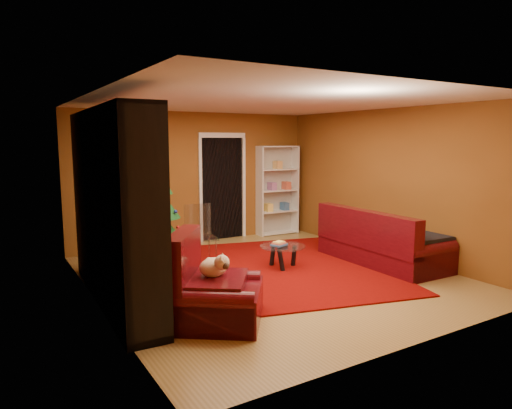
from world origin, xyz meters
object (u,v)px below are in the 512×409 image
gift_box_teal (166,256)px  white_bookshelf (278,190)px  armchair (217,286)px  media_unit (112,207)px  sofa (383,235)px  coffee_table (282,257)px  rug (276,268)px  gift_box_red (182,246)px  gift_box_green (182,247)px  dog (213,267)px  christmas_tree (159,210)px  acrylic_chair (201,238)px

gift_box_teal → white_bookshelf: size_ratio=0.16×
armchair → white_bookshelf: bearing=-5.6°
media_unit → white_bookshelf: 4.80m
gift_box_teal → sofa: bearing=-28.9°
white_bookshelf → coffee_table: 2.85m
rug → armchair: bearing=-140.5°
gift_box_red → sofa: size_ratio=0.10×
gift_box_green → dog: bearing=-105.6°
armchair → sofa: (3.49, 0.83, 0.05)m
coffee_table → media_unit: bearing=-177.7°
christmas_tree → gift_box_green: (0.46, 0.10, -0.72)m
gift_box_red → white_bookshelf: white_bookshelf is taller
rug → armchair: armchair is taller
rug → armchair: size_ratio=3.55×
white_bookshelf → christmas_tree: bearing=-164.6°
media_unit → white_bookshelf: size_ratio=1.60×
gift_box_teal → coffee_table: size_ratio=0.42×
gift_box_green → sofa: (2.63, -2.35, 0.35)m
armchair → coffee_table: size_ratio=1.46×
media_unit → armchair: 1.74m
rug → media_unit: bearing=-176.8°
christmas_tree → acrylic_chair: bearing=-60.3°
armchair → acrylic_chair: bearing=15.7°
christmas_tree → gift_box_green: christmas_tree is taller
gift_box_green → acrylic_chair: acrylic_chair is taller
gift_box_teal → coffee_table: bearing=-36.7°
gift_box_teal → armchair: 2.61m
media_unit → gift_box_teal: size_ratio=10.16×
rug → christmas_tree: (-1.37, 1.62, 0.83)m
gift_box_teal → gift_box_green: (0.53, 0.61, -0.04)m
rug → media_unit: 2.85m
christmas_tree → armchair: size_ratio=1.63×
rug → acrylic_chair: size_ratio=4.23×
coffee_table → sofa: bearing=-20.2°
dog → gift_box_red: bearing=20.1°
gift_box_green → coffee_table: coffee_table is taller
dog → coffee_table: bearing=-18.3°
rug → gift_box_red: size_ratio=16.47×
dog → sofa: 3.58m
gift_box_green → armchair: size_ratio=0.22×
christmas_tree → coffee_table: (1.47, -1.66, -0.65)m
white_bookshelf → sofa: 2.97m
armchair → dog: 0.22m
gift_box_green → coffee_table: (1.01, -1.76, 0.07)m
acrylic_chair → white_bookshelf: bearing=38.1°
christmas_tree → sofa: christmas_tree is taller
gift_box_green → white_bookshelf: (2.47, 0.57, 0.84)m
gift_box_red → armchair: armchair is taller
white_bookshelf → media_unit: bearing=-147.0°
white_bookshelf → armchair: bearing=-129.1°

